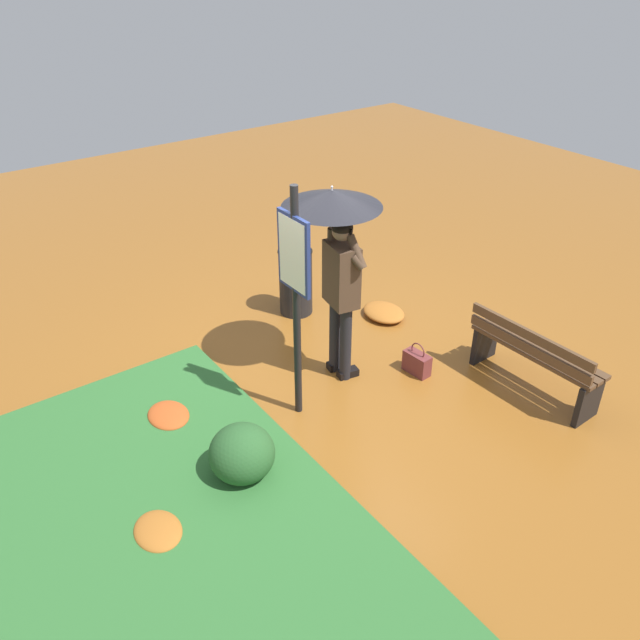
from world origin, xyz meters
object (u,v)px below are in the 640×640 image
object	(u,v)px
person_with_umbrella	(336,237)
handbag	(417,363)
trash_bin	(296,281)
info_sign_post	(295,280)
park_bench	(534,356)

from	to	relation	value
person_with_umbrella	handbag	size ratio (longest dim) A/B	5.53
person_with_umbrella	trash_bin	world-z (taller)	person_with_umbrella
info_sign_post	park_bench	size ratio (longest dim) A/B	1.64
info_sign_post	trash_bin	distance (m)	2.19
handbag	trash_bin	bearing A→B (deg)	9.32
person_with_umbrella	handbag	xyz separation A→B (m)	(-0.55, -0.68, -1.42)
info_sign_post	handbag	world-z (taller)	info_sign_post
park_bench	trash_bin	distance (m)	2.90
info_sign_post	park_bench	world-z (taller)	info_sign_post
person_with_umbrella	park_bench	distance (m)	2.31
info_sign_post	handbag	xyz separation A→B (m)	(-0.22, -1.38, -1.32)
handbag	person_with_umbrella	bearing A→B (deg)	50.82
trash_bin	park_bench	bearing A→B (deg)	-159.33
trash_bin	person_with_umbrella	bearing A→B (deg)	163.46
handbag	park_bench	world-z (taller)	park_bench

